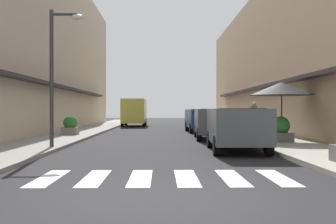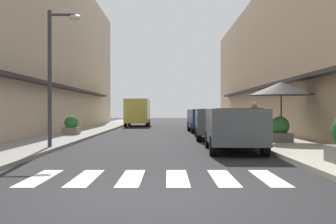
# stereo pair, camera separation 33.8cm
# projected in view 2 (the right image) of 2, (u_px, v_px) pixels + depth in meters

# --- Properties ---
(ground_plane) EXTENTS (99.60, 99.60, 0.00)m
(ground_plane) POSITION_uv_depth(u_px,v_px,m) (163.00, 134.00, 24.66)
(ground_plane) COLOR #232326
(sidewalk_left) EXTENTS (2.69, 63.38, 0.12)m
(sidewalk_left) POSITION_uv_depth(u_px,v_px,m) (80.00, 133.00, 24.65)
(sidewalk_left) COLOR gray
(sidewalk_left) RESTS_ON ground_plane
(sidewalk_right) EXTENTS (2.69, 63.38, 0.12)m
(sidewalk_right) POSITION_uv_depth(u_px,v_px,m) (246.00, 133.00, 24.66)
(sidewalk_right) COLOR #ADA899
(sidewalk_right) RESTS_ON ground_plane
(building_row_left) EXTENTS (5.50, 42.75, 11.33)m
(building_row_left) POSITION_uv_depth(u_px,v_px,m) (22.00, 42.00, 25.88)
(building_row_left) COLOR #C6B299
(building_row_left) RESTS_ON ground_plane
(building_row_right) EXTENTS (5.50, 42.75, 9.29)m
(building_row_right) POSITION_uv_depth(u_px,v_px,m) (304.00, 58.00, 25.91)
(building_row_right) COLOR tan
(building_row_right) RESTS_ON ground_plane
(crosswalk) EXTENTS (5.20, 2.20, 0.01)m
(crosswalk) POSITION_uv_depth(u_px,v_px,m) (154.00, 178.00, 8.63)
(crosswalk) COLOR silver
(crosswalk) RESTS_ON ground_plane
(parked_car_near) EXTENTS (1.96, 4.26, 1.47)m
(parked_car_near) POSITION_uv_depth(u_px,v_px,m) (234.00, 125.00, 14.12)
(parked_car_near) COLOR #4C5156
(parked_car_near) RESTS_ON ground_plane
(parked_car_mid) EXTENTS (1.96, 4.39, 1.47)m
(parked_car_mid) POSITION_uv_depth(u_px,v_px,m) (214.00, 120.00, 20.11)
(parked_car_mid) COLOR #4C5156
(parked_car_mid) RESTS_ON ground_plane
(parked_car_far) EXTENTS (1.92, 4.30, 1.47)m
(parked_car_far) POSITION_uv_depth(u_px,v_px,m) (203.00, 118.00, 26.37)
(parked_car_far) COLOR navy
(parked_car_far) RESTS_ON ground_plane
(delivery_van) EXTENTS (2.01, 5.40, 2.37)m
(delivery_van) POSITION_uv_depth(u_px,v_px,m) (137.00, 110.00, 36.53)
(delivery_van) COLOR #D8CC4C
(delivery_van) RESTS_ON ground_plane
(street_lamp) EXTENTS (1.19, 0.28, 4.80)m
(street_lamp) POSITION_uv_depth(u_px,v_px,m) (55.00, 62.00, 14.64)
(street_lamp) COLOR #38383D
(street_lamp) RESTS_ON sidewalk_left
(cafe_umbrella) EXTENTS (2.70, 2.70, 2.46)m
(cafe_umbrella) POSITION_uv_depth(u_px,v_px,m) (281.00, 89.00, 17.30)
(cafe_umbrella) COLOR #262626
(cafe_umbrella) RESTS_ON sidewalk_right
(planter_midblock) EXTENTS (0.88, 0.88, 1.03)m
(planter_midblock) POSITION_uv_depth(u_px,v_px,m) (279.00, 130.00, 17.04)
(planter_midblock) COLOR slate
(planter_midblock) RESTS_ON sidewalk_right
(planter_far) EXTENTS (0.81, 0.81, 1.00)m
(planter_far) POSITION_uv_depth(u_px,v_px,m) (71.00, 126.00, 22.00)
(planter_far) COLOR gray
(planter_far) RESTS_ON sidewalk_left
(pedestrian_walking_near) EXTENTS (0.34, 0.34, 1.71)m
(pedestrian_walking_near) POSITION_uv_depth(u_px,v_px,m) (254.00, 118.00, 20.52)
(pedestrian_walking_near) COLOR #282B33
(pedestrian_walking_near) RESTS_ON sidewalk_right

